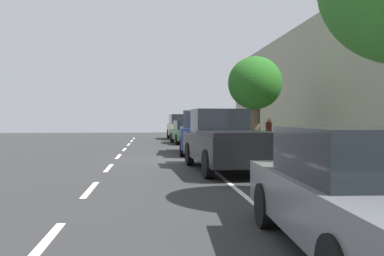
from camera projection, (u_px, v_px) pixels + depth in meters
name	position (u px, v px, depth m)	size (l,w,h in m)	color
ground	(185.00, 159.00, 16.69)	(66.12, 66.12, 0.00)	#2E2E2E
sidewalk	(288.00, 157.00, 17.12)	(4.26, 41.32, 0.12)	#A1A587
curb_edge	(235.00, 157.00, 16.90)	(0.16, 41.32, 0.12)	gray
lane_stripe_centre	(114.00, 161.00, 15.76)	(0.14, 40.00, 0.01)	white
lane_stripe_bike_edge	(199.00, 159.00, 16.75)	(0.12, 41.32, 0.01)	white
building_facade	(343.00, 79.00, 17.28)	(0.50, 41.32, 6.56)	gray
parked_sedan_grey_nearest	(361.00, 193.00, 4.84)	(2.00, 4.48, 1.52)	slate
parked_pickup_black_second	(225.00, 142.00, 13.07)	(2.27, 5.41, 1.95)	black
parked_suv_dark_blue_mid	(201.00, 132.00, 19.28)	(2.20, 4.81, 1.99)	navy
parked_sedan_green_far	(187.00, 132.00, 27.31)	(2.06, 4.51, 1.52)	#1E512D
parked_suv_tan_farthest	(181.00, 126.00, 33.28)	(2.06, 4.75, 1.99)	tan
bicycle_at_curb	(224.00, 150.00, 16.85)	(1.25, 1.26, 0.75)	black
cyclist_with_backpack	(231.00, 132.00, 16.42)	(0.54, 0.55, 1.77)	#C6B284
street_tree_mid_block	(255.00, 85.00, 17.91)	(2.33, 2.33, 4.20)	brown
pedestrian_on_phone	(269.00, 132.00, 20.13)	(0.38, 0.56, 1.56)	black
fire_hydrant	(301.00, 160.00, 10.72)	(0.22, 0.22, 0.84)	red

